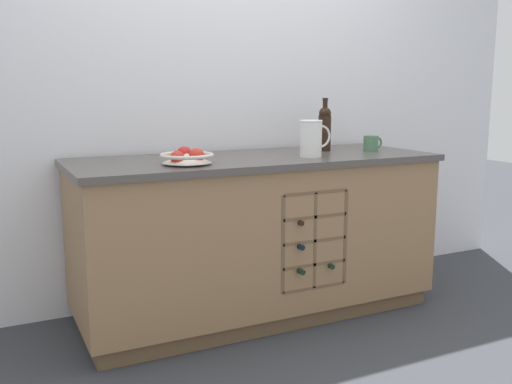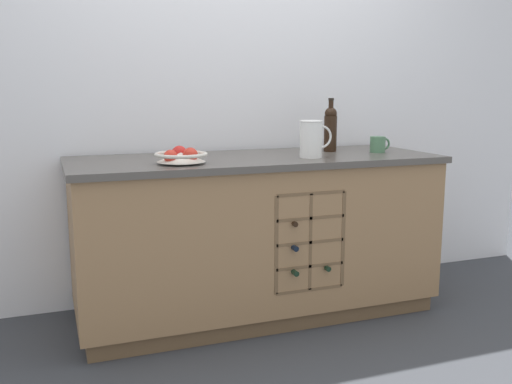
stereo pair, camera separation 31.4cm
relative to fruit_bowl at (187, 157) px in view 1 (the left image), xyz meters
name	(u,v)px [view 1 (the left image)]	position (x,y,z in m)	size (l,w,h in m)	color
ground_plane	(256,311)	(0.45, 0.16, -0.93)	(14.00, 14.00, 0.00)	#383A3F
back_wall	(225,86)	(0.45, 0.58, 0.34)	(4.40, 0.06, 2.55)	white
kitchen_island	(256,235)	(0.45, 0.15, -0.48)	(2.01, 0.77, 0.89)	brown
fruit_bowl	(187,157)	(0.00, 0.00, 0.00)	(0.26, 0.26, 0.09)	silver
white_pitcher	(311,138)	(0.71, 0.01, 0.07)	(0.19, 0.12, 0.20)	white
ceramic_mug	(371,143)	(1.19, 0.11, 0.01)	(0.13, 0.09, 0.09)	#4C7A56
standing_wine_bottle	(325,127)	(0.95, 0.25, 0.10)	(0.08, 0.08, 0.31)	black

